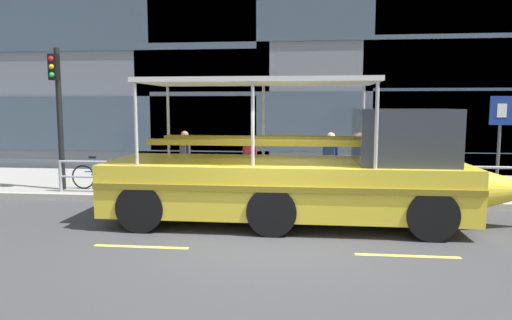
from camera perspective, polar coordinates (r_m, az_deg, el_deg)
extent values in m
plane|color=#3D3D3F|center=(9.29, 2.11, -9.61)|extent=(120.00, 120.00, 0.00)
cube|color=#99968E|center=(14.73, 3.73, -3.15)|extent=(32.00, 4.80, 0.18)
cube|color=#B2ADA3|center=(12.28, 3.19, -5.14)|extent=(32.00, 0.18, 0.18)
cube|color=#DBD64C|center=(9.05, -13.86, -10.24)|extent=(1.80, 0.12, 0.01)
cube|color=#DBD64C|center=(8.70, 17.98, -11.07)|extent=(1.80, 0.12, 0.01)
cube|color=#3D4C5B|center=(18.79, -16.87, 4.27)|extent=(10.97, 0.06, 2.09)
cube|color=#3D4C5B|center=(19.03, -17.28, 15.79)|extent=(10.97, 0.06, 2.09)
cube|color=#3D4C5B|center=(17.30, 9.32, 4.62)|extent=(13.71, 0.06, 2.21)
cube|color=#3D4C5B|center=(17.62, 9.58, 17.76)|extent=(13.71, 0.06, 2.21)
cube|color=#2D3D4C|center=(18.50, 27.36, 4.30)|extent=(8.61, 0.06, 2.28)
cylinder|color=#9EA0A8|center=(12.46, 3.35, -0.56)|extent=(12.59, 0.07, 0.07)
cylinder|color=#9EA0A8|center=(12.52, 3.34, -2.50)|extent=(12.59, 0.06, 0.06)
cylinder|color=#9EA0A8|center=(14.30, -22.76, -1.86)|extent=(0.09, 0.09, 0.86)
cylinder|color=#9EA0A8|center=(13.61, -16.95, -2.04)|extent=(0.09, 0.09, 0.86)
cylinder|color=#9EA0A8|center=(13.07, -10.59, -2.22)|extent=(0.09, 0.09, 0.86)
cylinder|color=#9EA0A8|center=(12.70, -3.78, -2.37)|extent=(0.09, 0.09, 0.86)
cylinder|color=#9EA0A8|center=(12.52, 3.34, -2.50)|extent=(0.09, 0.09, 0.86)
cylinder|color=#9EA0A8|center=(12.54, 10.55, -2.59)|extent=(0.09, 0.09, 0.86)
cylinder|color=#9EA0A8|center=(12.76, 17.62, -2.64)|extent=(0.09, 0.09, 0.86)
cylinder|color=#9EA0A8|center=(13.16, 24.37, -2.65)|extent=(0.09, 0.09, 0.86)
cylinder|color=black|center=(14.52, -22.81, 4.55)|extent=(0.16, 0.16, 4.03)
cube|color=black|center=(14.37, -23.47, 10.36)|extent=(0.24, 0.20, 0.72)
sphere|color=red|center=(14.30, -23.73, 11.26)|extent=(0.14, 0.14, 0.14)
sphere|color=gold|center=(14.28, -23.69, 10.38)|extent=(0.14, 0.14, 0.14)
sphere|color=green|center=(14.26, -23.65, 9.50)|extent=(0.14, 0.14, 0.14)
cylinder|color=#4C4F54|center=(14.07, 27.49, 1.42)|extent=(0.08, 0.08, 2.64)
cube|color=navy|center=(13.98, 27.78, 5.36)|extent=(0.60, 0.04, 0.76)
cube|color=white|center=(13.96, 27.81, 5.36)|extent=(0.24, 0.01, 0.36)
torus|color=black|center=(14.06, -16.52, -2.07)|extent=(0.70, 0.04, 0.70)
torus|color=black|center=(14.50, -20.32, -1.95)|extent=(0.70, 0.04, 0.70)
cylinder|color=#1E66B2|center=(14.25, -18.47, -1.38)|extent=(0.95, 0.04, 0.04)
cylinder|color=#1E66B2|center=(14.31, -19.15, -0.81)|extent=(0.19, 0.04, 0.51)
cube|color=black|center=(14.29, -19.33, 0.31)|extent=(0.20, 0.08, 0.06)
cylinder|color=#A5A5AA|center=(14.01, -16.74, -0.05)|extent=(0.03, 0.46, 0.03)
cube|color=yellow|center=(10.45, 3.49, -3.12)|extent=(7.73, 2.53, 1.11)
cone|color=yellow|center=(11.26, 28.37, -3.21)|extent=(1.74, 1.05, 1.05)
cylinder|color=yellow|center=(11.31, -16.48, -2.63)|extent=(0.39, 1.05, 1.05)
cube|color=olive|center=(9.16, 3.10, -3.64)|extent=(7.73, 0.04, 0.12)
cube|color=#33383D|center=(10.50, 17.39, 2.84)|extent=(1.93, 2.13, 1.15)
cube|color=silver|center=(10.35, 0.33, 9.55)|extent=(5.03, 2.33, 0.10)
cylinder|color=#B2B2B7|center=(11.48, 12.93, 4.63)|extent=(0.07, 0.07, 1.69)
cylinder|color=#B2B2B7|center=(9.27, 14.50, 4.13)|extent=(0.07, 0.07, 1.69)
cylinder|color=#B2B2B7|center=(11.45, 0.92, 4.80)|extent=(0.07, 0.07, 1.69)
cylinder|color=#B2B2B7|center=(9.24, -0.40, 4.33)|extent=(0.07, 0.07, 1.69)
cylinder|color=#B2B2B7|center=(11.92, -10.65, 4.76)|extent=(0.07, 0.07, 1.69)
cylinder|color=#B2B2B7|center=(9.81, -14.45, 4.26)|extent=(0.07, 0.07, 1.69)
cube|color=olive|center=(10.97, 0.66, 2.65)|extent=(4.62, 0.28, 0.12)
cube|color=olive|center=(9.77, -0.04, 2.14)|extent=(4.62, 0.28, 0.12)
cylinder|color=black|center=(11.89, 17.91, -3.85)|extent=(1.00, 0.28, 1.00)
cylinder|color=black|center=(9.66, 20.67, -6.35)|extent=(1.00, 0.28, 1.00)
cylinder|color=black|center=(11.66, 2.82, -3.72)|extent=(1.00, 0.28, 1.00)
cylinder|color=black|center=(9.39, 1.94, -6.29)|extent=(1.00, 0.28, 1.00)
cylinder|color=black|center=(12.13, -10.07, -3.41)|extent=(1.00, 0.28, 1.00)
cylinder|color=black|center=(9.96, -13.87, -5.73)|extent=(1.00, 0.28, 1.00)
cylinder|color=black|center=(14.09, 16.65, -1.93)|extent=(0.10, 0.10, 0.76)
cylinder|color=black|center=(14.21, 16.27, -1.85)|extent=(0.10, 0.10, 0.76)
cube|color=navy|center=(14.07, 16.55, 0.74)|extent=(0.28, 0.33, 0.54)
cylinder|color=navy|center=(13.93, 17.03, 0.55)|extent=(0.07, 0.07, 0.49)
cylinder|color=navy|center=(14.22, 16.07, 0.71)|extent=(0.07, 0.07, 0.49)
sphere|color=beige|center=(14.04, 16.61, 2.35)|extent=(0.21, 0.21, 0.21)
cylinder|color=#47423D|center=(13.25, 9.37, -2.12)|extent=(0.11, 0.11, 0.84)
cylinder|color=#47423D|center=(13.32, 8.72, -2.06)|extent=(0.11, 0.11, 0.84)
cube|color=navy|center=(13.19, 9.10, 0.97)|extent=(0.36, 0.31, 0.59)
cylinder|color=navy|center=(13.11, 9.92, 0.79)|extent=(0.07, 0.07, 0.53)
cylinder|color=navy|center=(13.28, 8.29, 0.90)|extent=(0.07, 0.07, 0.53)
sphere|color=beige|center=(13.16, 9.14, 2.85)|extent=(0.23, 0.23, 0.23)
cylinder|color=#1E2338|center=(13.92, -0.46, -1.79)|extent=(0.09, 0.09, 0.75)
cylinder|color=#1E2338|center=(13.96, -1.04, -1.76)|extent=(0.09, 0.09, 0.75)
cube|color=maroon|center=(13.86, -0.75, 0.84)|extent=(0.30, 0.21, 0.53)
cylinder|color=maroon|center=(13.81, -0.02, 0.71)|extent=(0.07, 0.07, 0.48)
cylinder|color=maroon|center=(13.91, -1.48, 0.75)|extent=(0.07, 0.07, 0.48)
sphere|color=tan|center=(13.82, -0.76, 2.44)|extent=(0.21, 0.21, 0.21)
cylinder|color=#47423D|center=(14.07, -8.43, -1.60)|extent=(0.11, 0.11, 0.83)
cylinder|color=#47423D|center=(14.21, -8.79, -1.52)|extent=(0.11, 0.11, 0.83)
cube|color=#38383D|center=(14.05, -8.66, 1.30)|extent=(0.35, 0.34, 0.59)
cylinder|color=#38383D|center=(13.89, -8.20, 1.12)|extent=(0.07, 0.07, 0.53)
cylinder|color=#38383D|center=(14.23, -9.11, 1.24)|extent=(0.07, 0.07, 0.53)
sphere|color=#936B4C|center=(14.02, -8.69, 3.06)|extent=(0.23, 0.23, 0.23)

